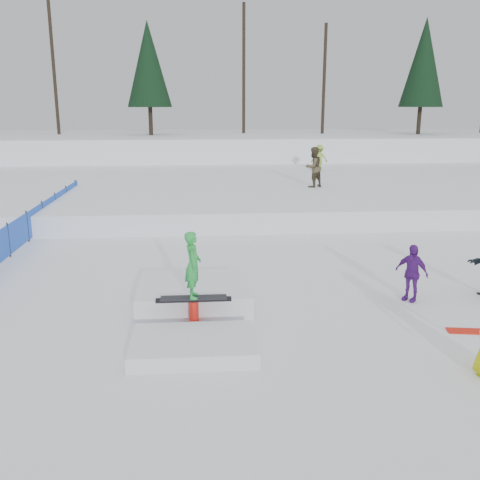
{
  "coord_description": "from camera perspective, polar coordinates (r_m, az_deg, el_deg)",
  "views": [
    {
      "loc": [
        -0.58,
        -11.86,
        4.66
      ],
      "look_at": [
        0.5,
        2.0,
        1.1
      ],
      "focal_mm": 40.0,
      "sensor_mm": 36.0,
      "label": 1
    }
  ],
  "objects": [
    {
      "name": "jib_rail_feature",
      "position": [
        12.07,
        -4.91,
        -6.84
      ],
      "size": [
        2.6,
        4.4,
        2.11
      ],
      "color": "white",
      "rests_on": "ground"
    },
    {
      "name": "snow_midrise",
      "position": [
        28.19,
        -3.23,
        5.66
      ],
      "size": [
        50.0,
        18.0,
        0.8
      ],
      "primitive_type": "cube",
      "color": "white",
      "rests_on": "ground"
    },
    {
      "name": "treeline",
      "position": [
        40.79,
        5.37,
        18.23
      ],
      "size": [
        40.24,
        4.22,
        10.5
      ],
      "color": "black",
      "rests_on": "snow_berm"
    },
    {
      "name": "spectator_purple",
      "position": [
        13.54,
        17.82,
        -3.34
      ],
      "size": [
        0.81,
        0.84,
        1.41
      ],
      "primitive_type": "imported",
      "rotation": [
        0.0,
        0.0,
        -0.83
      ],
      "color": "#5A1C87",
      "rests_on": "ground"
    },
    {
      "name": "walker_ygreen",
      "position": [
        31.9,
        8.46,
        8.64
      ],
      "size": [
        0.99,
        0.58,
        1.52
      ],
      "primitive_type": "imported",
      "rotation": [
        0.0,
        0.0,
        3.15
      ],
      "color": "#85B438",
      "rests_on": "snow_midrise"
    },
    {
      "name": "safety_fence",
      "position": [
        19.82,
        -21.73,
        1.36
      ],
      "size": [
        0.05,
        16.0,
        1.1
      ],
      "color": "blue",
      "rests_on": "ground"
    },
    {
      "name": "ground",
      "position": [
        12.76,
        -1.56,
        -7.07
      ],
      "size": [
        120.0,
        120.0,
        0.0
      ],
      "primitive_type": "plane",
      "color": "white"
    },
    {
      "name": "walker_olive",
      "position": [
        25.65,
        7.83,
        7.71
      ],
      "size": [
        1.16,
        1.1,
        1.89
      ],
      "primitive_type": "imported",
      "rotation": [
        0.0,
        0.0,
        3.71
      ],
      "color": "#463D29",
      "rests_on": "snow_midrise"
    },
    {
      "name": "snow_berm",
      "position": [
        42.01,
        -3.69,
        9.62
      ],
      "size": [
        60.0,
        14.0,
        2.4
      ],
      "primitive_type": "cube",
      "color": "white",
      "rests_on": "ground"
    }
  ]
}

